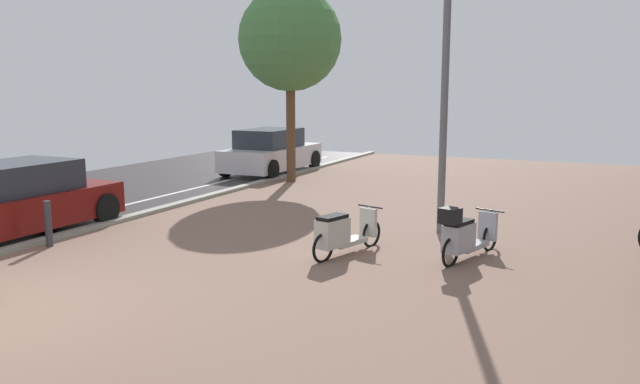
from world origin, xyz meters
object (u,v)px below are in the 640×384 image
at_px(parked_car_far, 271,152).
at_px(lamp_post, 445,75).
at_px(scooter_mid, 341,233).
at_px(bollard_far, 48,224).
at_px(scooter_near, 464,235).
at_px(street_tree, 290,40).
at_px(parked_car_near, 9,201).

height_order(parked_car_far, lamp_post, lamp_post).
bearing_deg(scooter_mid, bollard_far, -161.83).
xyz_separation_m(scooter_near, scooter_mid, (-1.90, -0.55, -0.04)).
distance_m(scooter_near, bollard_far, 7.11).
relative_size(scooter_mid, lamp_post, 0.33).
bearing_deg(bollard_far, scooter_mid, 18.17).
bearing_deg(street_tree, scooter_near, -44.81).
xyz_separation_m(parked_car_far, bollard_far, (1.23, -10.07, -0.26)).
height_order(scooter_near, scooter_mid, scooter_near).
bearing_deg(street_tree, scooter_mid, -56.69).
bearing_deg(lamp_post, street_tree, 140.63).
height_order(scooter_mid, parked_car_far, parked_car_far).
distance_m(parked_car_near, bollard_far, 1.37).
xyz_separation_m(street_tree, bollard_far, (-0.27, -8.62, -3.70)).
height_order(scooter_near, lamp_post, lamp_post).
relative_size(parked_car_near, bollard_far, 5.11).
distance_m(scooter_near, scooter_mid, 1.98).
height_order(scooter_near, street_tree, street_tree).
bearing_deg(lamp_post, scooter_mid, -114.36).
bearing_deg(scooter_mid, parked_car_near, -168.00).
bearing_deg(parked_car_near, scooter_near, 12.99).
bearing_deg(parked_car_far, scooter_mid, -54.20).
bearing_deg(parked_car_near, street_tree, 79.22).
bearing_deg(scooter_near, bollard_far, -162.38).
bearing_deg(bollard_far, lamp_post, 33.65).
height_order(parked_car_near, lamp_post, lamp_post).
height_order(lamp_post, street_tree, street_tree).
xyz_separation_m(parked_car_far, street_tree, (1.49, -1.45, 3.44)).
xyz_separation_m(parked_car_far, lamp_post, (7.17, -6.11, 2.31)).
distance_m(scooter_near, lamp_post, 3.24).
bearing_deg(lamp_post, parked_car_far, 139.58).
distance_m(scooter_mid, bollard_far, 5.14).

